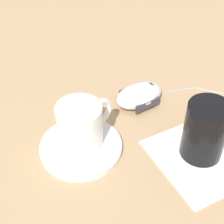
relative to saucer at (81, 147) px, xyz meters
name	(u,v)px	position (x,y,z in m)	size (l,w,h in m)	color
ground_plane	(145,130)	(-0.01, 0.12, -0.01)	(3.00, 3.00, 0.00)	#9E7F5B
saucer	(81,147)	(0.00, 0.00, 0.00)	(0.14, 0.14, 0.01)	white
coffee_cup	(82,126)	(-0.01, 0.01, 0.04)	(0.07, 0.10, 0.07)	white
computer_mouse	(139,95)	(-0.08, 0.13, 0.01)	(0.08, 0.11, 0.04)	silver
napkin_under_glass	(203,156)	(0.08, 0.19, 0.00)	(0.15, 0.15, 0.00)	silver
drinking_glass	(205,131)	(0.07, 0.18, 0.05)	(0.07, 0.07, 0.10)	black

